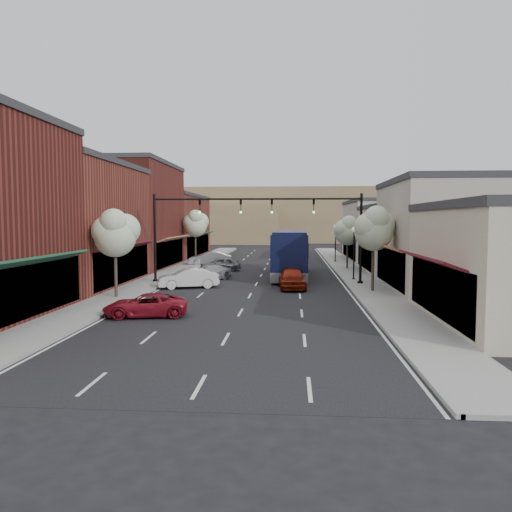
% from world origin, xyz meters
% --- Properties ---
extents(ground, '(160.00, 160.00, 0.00)m').
position_xyz_m(ground, '(0.00, 0.00, 0.00)').
color(ground, black).
rests_on(ground, ground).
extents(sidewalk_left, '(2.80, 73.00, 0.15)m').
position_xyz_m(sidewalk_left, '(-8.40, 18.50, 0.07)').
color(sidewalk_left, gray).
rests_on(sidewalk_left, ground).
extents(sidewalk_right, '(2.80, 73.00, 0.15)m').
position_xyz_m(sidewalk_right, '(8.40, 18.50, 0.07)').
color(sidewalk_right, gray).
rests_on(sidewalk_right, ground).
extents(curb_left, '(0.25, 73.00, 0.17)m').
position_xyz_m(curb_left, '(-7.00, 18.50, 0.07)').
color(curb_left, gray).
rests_on(curb_left, ground).
extents(curb_right, '(0.25, 73.00, 0.17)m').
position_xyz_m(curb_right, '(7.00, 18.50, 0.07)').
color(curb_right, gray).
rests_on(curb_right, ground).
extents(bldg_left_midnear, '(10.14, 14.10, 9.40)m').
position_xyz_m(bldg_left_midnear, '(-14.23, 6.00, 4.66)').
color(bldg_left_midnear, maroon).
rests_on(bldg_left_midnear, ground).
extents(bldg_left_midfar, '(10.14, 14.10, 10.90)m').
position_xyz_m(bldg_left_midfar, '(-14.24, 20.00, 5.40)').
color(bldg_left_midfar, maroon).
rests_on(bldg_left_midfar, ground).
extents(bldg_left_far, '(10.14, 18.10, 8.40)m').
position_xyz_m(bldg_left_far, '(-14.22, 36.00, 4.16)').
color(bldg_left_far, maroon).
rests_on(bldg_left_far, ground).
extents(bldg_right_midnear, '(9.14, 12.10, 7.90)m').
position_xyz_m(bldg_right_midnear, '(13.72, 6.00, 3.91)').
color(bldg_right_midnear, '#A79E8F').
rests_on(bldg_right_midnear, ground).
extents(bldg_right_midfar, '(9.14, 12.10, 6.40)m').
position_xyz_m(bldg_right_midfar, '(13.70, 18.00, 3.17)').
color(bldg_right_midfar, beige).
rests_on(bldg_right_midfar, ground).
extents(bldg_right_far, '(9.14, 16.10, 7.40)m').
position_xyz_m(bldg_right_far, '(13.71, 32.00, 3.66)').
color(bldg_right_far, '#A79E8F').
rests_on(bldg_right_far, ground).
extents(hill_far, '(120.00, 30.00, 12.00)m').
position_xyz_m(hill_far, '(0.00, 90.00, 6.00)').
color(hill_far, '#7A6647').
rests_on(hill_far, ground).
extents(hill_near, '(50.00, 20.00, 8.00)m').
position_xyz_m(hill_near, '(-25.00, 78.00, 4.00)').
color(hill_near, '#7A6647').
rests_on(hill_near, ground).
extents(signal_mast_right, '(8.22, 0.46, 7.00)m').
position_xyz_m(signal_mast_right, '(5.62, 8.00, 4.62)').
color(signal_mast_right, black).
rests_on(signal_mast_right, ground).
extents(signal_mast_left, '(8.22, 0.46, 7.00)m').
position_xyz_m(signal_mast_left, '(-5.62, 8.00, 4.62)').
color(signal_mast_left, black).
rests_on(signal_mast_left, ground).
extents(tree_right_near, '(2.85, 2.65, 5.95)m').
position_xyz_m(tree_right_near, '(8.35, 3.94, 4.45)').
color(tree_right_near, '#47382B').
rests_on(tree_right_near, ground).
extents(tree_right_far, '(2.85, 2.65, 5.43)m').
position_xyz_m(tree_right_far, '(8.35, 19.94, 3.99)').
color(tree_right_far, '#47382B').
rests_on(tree_right_far, ground).
extents(tree_left_near, '(2.85, 2.65, 5.69)m').
position_xyz_m(tree_left_near, '(-8.25, -0.06, 4.22)').
color(tree_left_near, '#47382B').
rests_on(tree_left_near, ground).
extents(tree_left_far, '(2.85, 2.65, 6.13)m').
position_xyz_m(tree_left_far, '(-8.25, 25.94, 4.60)').
color(tree_left_far, '#47382B').
rests_on(tree_left_far, ground).
extents(lamp_post_near, '(0.44, 0.44, 4.44)m').
position_xyz_m(lamp_post_near, '(7.80, 10.50, 3.01)').
color(lamp_post_near, black).
rests_on(lamp_post_near, ground).
extents(lamp_post_far, '(0.44, 0.44, 4.44)m').
position_xyz_m(lamp_post_far, '(7.80, 28.00, 3.01)').
color(lamp_post_far, black).
rests_on(lamp_post_far, ground).
extents(coach_bus, '(3.12, 13.27, 4.04)m').
position_xyz_m(coach_bus, '(2.66, 13.56, 2.09)').
color(coach_bus, black).
rests_on(coach_bus, ground).
extents(red_hatchback, '(2.18, 4.73, 1.57)m').
position_xyz_m(red_hatchback, '(2.76, 5.53, 0.78)').
color(red_hatchback, maroon).
rests_on(red_hatchback, ground).
extents(parked_car_a, '(4.60, 2.73, 1.20)m').
position_xyz_m(parked_car_a, '(-4.76, -5.50, 0.60)').
color(parked_car_a, maroon).
rests_on(parked_car_a, ground).
extents(parked_car_b, '(4.68, 2.81, 1.46)m').
position_xyz_m(parked_car_b, '(-4.83, 5.37, 0.73)').
color(parked_car_b, silver).
rests_on(parked_car_b, ground).
extents(parked_car_c, '(4.28, 4.16, 1.23)m').
position_xyz_m(parked_car_c, '(-4.20, 10.16, 0.62)').
color(parked_car_c, '#A8A7AD').
rests_on(parked_car_c, ground).
extents(parked_car_d, '(4.22, 2.35, 1.36)m').
position_xyz_m(parked_car_d, '(-4.20, 17.57, 0.68)').
color(parked_car_d, '#585B60').
rests_on(parked_car_d, ground).
extents(parked_car_e, '(4.93, 2.37, 1.56)m').
position_xyz_m(parked_car_e, '(-6.20, 23.34, 0.78)').
color(parked_car_e, '#99999E').
rests_on(parked_car_e, ground).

